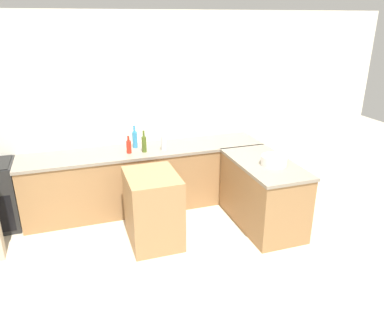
{
  "coord_description": "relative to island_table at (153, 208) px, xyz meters",
  "views": [
    {
      "loc": [
        -0.95,
        -3.23,
        2.59
      ],
      "look_at": [
        0.37,
        0.7,
        0.93
      ],
      "focal_mm": 35.0,
      "sensor_mm": 36.0,
      "label": 1
    }
  ],
  "objects": [
    {
      "name": "dish_soap_bottle",
      "position": [
        0.01,
        1.07,
        0.56
      ],
      "size": [
        0.07,
        0.07,
        0.32
      ],
      "color": "#338CBF",
      "rests_on": "counter_back"
    },
    {
      "name": "counter_peninsula",
      "position": [
        1.47,
        -0.04,
        -0.0
      ],
      "size": [
        0.69,
        1.35,
        0.88
      ],
      "color": "olive",
      "rests_on": "ground_plane"
    },
    {
      "name": "olive_oil_bottle",
      "position": [
        0.09,
        0.84,
        0.56
      ],
      "size": [
        0.06,
        0.06,
        0.3
      ],
      "color": "#475B1E",
      "rests_on": "counter_back"
    },
    {
      "name": "vinegar_bottle_clear",
      "position": [
        0.37,
        0.82,
        0.55
      ],
      "size": [
        0.08,
        0.08,
        0.29
      ],
      "color": "silver",
      "rests_on": "counter_back"
    },
    {
      "name": "counter_back",
      "position": [
        0.11,
        0.95,
        -0.0
      ],
      "size": [
        3.4,
        0.69,
        0.88
      ],
      "color": "olive",
      "rests_on": "ground_plane"
    },
    {
      "name": "hot_sauce_bottle",
      "position": [
        -0.11,
        0.86,
        0.53
      ],
      "size": [
        0.07,
        0.07,
        0.24
      ],
      "color": "red",
      "rests_on": "counter_back"
    },
    {
      "name": "ground_plane",
      "position": [
        0.11,
        -0.74,
        -0.45
      ],
      "size": [
        14.0,
        14.0,
        0.0
      ],
      "primitive_type": "plane",
      "color": "beige"
    },
    {
      "name": "wall_back",
      "position": [
        0.11,
        1.31,
        0.9
      ],
      "size": [
        8.0,
        0.06,
        2.7
      ],
      "color": "silver",
      "rests_on": "ground_plane"
    },
    {
      "name": "island_table",
      "position": [
        0.0,
        0.0,
        0.0
      ],
      "size": [
        0.6,
        0.76,
        0.89
      ],
      "color": "#997047",
      "rests_on": "ground_plane"
    },
    {
      "name": "mixing_bowl",
      "position": [
        1.52,
        -0.16,
        0.5
      ],
      "size": [
        0.32,
        0.32,
        0.12
      ],
      "color": "white",
      "rests_on": "counter_peninsula"
    }
  ]
}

